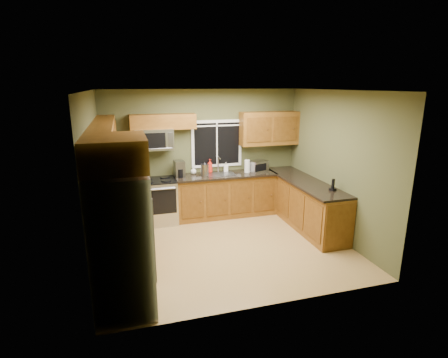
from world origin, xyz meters
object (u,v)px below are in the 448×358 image
cordless_phone (333,187)px  soap_bottle_a (210,166)px  paper_towel_roll (247,166)px  soap_bottle_b (226,167)px  range (158,201)px  kettle (205,169)px  refrigerator (122,242)px  coffee_maker (179,169)px  toaster_oven (258,166)px  soap_bottle_c (193,170)px  microwave (154,139)px

cordless_phone → soap_bottle_a: bearing=133.5°
paper_towel_roll → soap_bottle_b: (-0.42, 0.21, -0.04)m
soap_bottle_b → range: bearing=-171.4°
kettle → cordless_phone: 2.59m
refrigerator → coffee_maker: 3.07m
toaster_oven → paper_towel_roll: size_ratio=1.51×
soap_bottle_a → soap_bottle_c: (-0.37, -0.04, -0.07)m
refrigerator → soap_bottle_c: 3.32m
paper_towel_roll → cordless_phone: bearing=-58.8°
kettle → paper_towel_roll: paper_towel_roll is taller
range → soap_bottle_b: (1.53, 0.23, 0.57)m
refrigerator → soap_bottle_b: refrigerator is taller
cordless_phone → paper_towel_roll: bearing=121.2°
microwave → soap_bottle_b: 1.68m
range → microwave: bearing=90.0°
toaster_oven → refrigerator: bearing=-136.0°
soap_bottle_a → cordless_phone: bearing=-46.5°
refrigerator → microwave: (0.69, 2.91, 0.83)m
refrigerator → soap_bottle_a: refrigerator is taller
coffee_maker → paper_towel_roll: bearing=-1.4°
refrigerator → paper_towel_roll: size_ratio=5.95×
paper_towel_roll → soap_bottle_b: 0.47m
range → soap_bottle_b: bearing=8.6°
toaster_oven → coffee_maker: coffee_maker is taller
coffee_maker → soap_bottle_b: bearing=9.2°
coffee_maker → paper_towel_roll: (1.47, -0.04, -0.02)m
range → soap_bottle_c: soap_bottle_c is taller
microwave → toaster_oven: 2.32m
refrigerator → cordless_phone: size_ratio=8.35×
refrigerator → kettle: refrigerator is taller
soap_bottle_b → soap_bottle_a: bearing=180.0°
kettle → paper_towel_roll: 0.95m
refrigerator → kettle: (1.69, 2.76, 0.18)m
coffee_maker → soap_bottle_c: coffee_maker is taller
refrigerator → cordless_phone: (3.67, 1.09, 0.10)m
kettle → soap_bottle_c: size_ratio=1.90×
soap_bottle_b → soap_bottle_c: 0.73m
paper_towel_roll → kettle: bearing=-178.1°
kettle → soap_bottle_b: 0.58m
refrigerator → coffee_maker: (1.17, 2.83, 0.20)m
paper_towel_roll → soap_bottle_c: 1.16m
range → coffee_maker: bearing=7.2°
soap_bottle_c → refrigerator: bearing=-116.7°
toaster_oven → soap_bottle_b: toaster_oven is taller
refrigerator → microwave: microwave is taller
range → toaster_oven: toaster_oven is taller
soap_bottle_b → refrigerator: bearing=-126.5°
coffee_maker → range: bearing=-172.8°
microwave → kettle: size_ratio=2.55×
kettle → soap_bottle_b: kettle is taller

